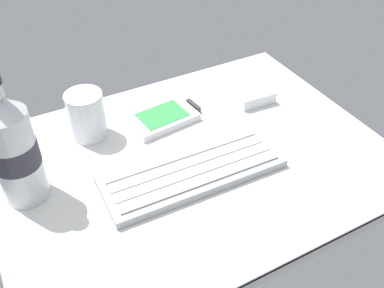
% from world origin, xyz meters
% --- Properties ---
extents(ground_plane, '(0.64, 0.48, 0.03)m').
position_xyz_m(ground_plane, '(0.00, -0.00, -0.01)').
color(ground_plane, silver).
extents(keyboard, '(0.29, 0.12, 0.02)m').
position_xyz_m(keyboard, '(-0.02, -0.03, 0.01)').
color(keyboard, '#93969B').
rests_on(keyboard, ground_plane).
extents(handheld_device, '(0.13, 0.09, 0.02)m').
position_xyz_m(handheld_device, '(0.01, 0.12, 0.01)').
color(handheld_device, silver).
rests_on(handheld_device, ground_plane).
extents(juice_cup, '(0.06, 0.06, 0.09)m').
position_xyz_m(juice_cup, '(-0.13, 0.14, 0.04)').
color(juice_cup, silver).
rests_on(juice_cup, ground_plane).
extents(water_bottle, '(0.07, 0.07, 0.21)m').
position_xyz_m(water_bottle, '(-0.26, 0.05, 0.09)').
color(water_bottle, silver).
rests_on(water_bottle, ground_plane).
extents(charger_block, '(0.07, 0.06, 0.02)m').
position_xyz_m(charger_block, '(0.18, 0.09, 0.01)').
color(charger_block, silver).
rests_on(charger_block, ground_plane).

